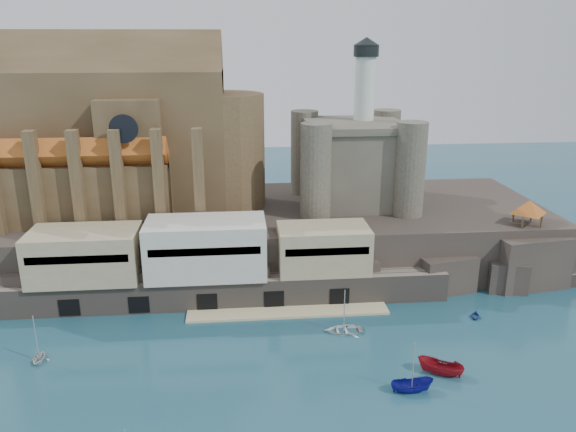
# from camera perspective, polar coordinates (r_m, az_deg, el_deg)

# --- Properties ---
(ground) EXTENTS (300.00, 300.00, 0.00)m
(ground) POSITION_cam_1_polar(r_m,az_deg,el_deg) (69.47, -0.26, -16.72)
(ground) COLOR #18404F
(ground) RESTS_ON ground
(promontory) EXTENTS (100.00, 36.00, 10.00)m
(promontory) POSITION_cam_1_polar(r_m,az_deg,el_deg) (102.49, -2.32, -1.87)
(promontory) COLOR black
(promontory) RESTS_ON ground
(quay) EXTENTS (70.00, 12.00, 13.05)m
(quay) POSITION_cam_1_polar(r_m,az_deg,el_deg) (86.91, -8.36, -4.94)
(quay) COLOR #6C6257
(quay) RESTS_ON ground
(church) EXTENTS (47.00, 25.93, 30.51)m
(church) POSITION_cam_1_polar(r_m,az_deg,el_deg) (102.20, -16.16, 7.37)
(church) COLOR #4B3A23
(church) RESTS_ON promontory
(castle_keep) EXTENTS (21.20, 21.20, 29.30)m
(castle_keep) POSITION_cam_1_polar(r_m,az_deg,el_deg) (102.54, 6.70, 5.81)
(castle_keep) COLOR #4A473A
(castle_keep) RESTS_ON promontory
(rock_outcrop) EXTENTS (14.50, 10.50, 8.70)m
(rock_outcrop) POSITION_cam_1_polar(r_m,az_deg,el_deg) (101.62, 22.70, -4.03)
(rock_outcrop) COLOR black
(rock_outcrop) RESTS_ON ground
(pavilion) EXTENTS (6.40, 6.40, 5.40)m
(pavilion) POSITION_cam_1_polar(r_m,az_deg,el_deg) (99.06, 23.25, 0.70)
(pavilion) COLOR #4B3A23
(pavilion) RESTS_ON rock_outcrop
(boat_2) EXTENTS (1.97, 1.92, 5.05)m
(boat_2) POSITION_cam_1_polar(r_m,az_deg,el_deg) (69.85, 12.42, -16.98)
(boat_2) COLOR navy
(boat_2) RESTS_ON ground
(boat_4) EXTENTS (2.88, 1.86, 3.23)m
(boat_4) POSITION_cam_1_polar(r_m,az_deg,el_deg) (80.18, -23.92, -13.31)
(boat_4) COLOR silver
(boat_4) RESTS_ON ground
(boat_5) EXTENTS (2.91, 2.89, 5.62)m
(boat_5) POSITION_cam_1_polar(r_m,az_deg,el_deg) (73.63, 15.17, -15.22)
(boat_5) COLOR maroon
(boat_5) RESTS_ON ground
(boat_6) EXTENTS (1.28, 3.92, 5.44)m
(boat_6) POSITION_cam_1_polar(r_m,az_deg,el_deg) (80.46, 5.67, -11.60)
(boat_6) COLOR white
(boat_6) RESTS_ON ground
(boat_7) EXTENTS (2.61, 2.20, 2.59)m
(boat_7) POSITION_cam_1_polar(r_m,az_deg,el_deg) (88.13, 18.48, -9.74)
(boat_7) COLOR navy
(boat_7) RESTS_ON ground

